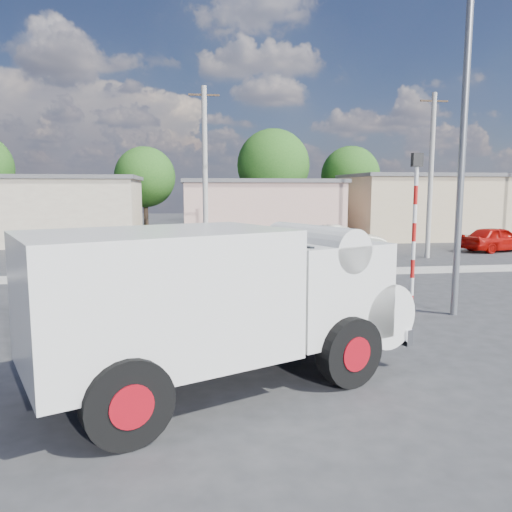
{
  "coord_description": "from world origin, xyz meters",
  "views": [
    {
      "loc": [
        -2.93,
        -11.22,
        3.41
      ],
      "look_at": [
        -0.73,
        4.31,
        1.3
      ],
      "focal_mm": 35.0,
      "sensor_mm": 36.0,
      "label": 1
    }
  ],
  "objects": [
    {
      "name": "building_row",
      "position": [
        1.1,
        22.0,
        2.13
      ],
      "size": [
        37.8,
        7.3,
        4.44
      ],
      "color": "#BFAC90",
      "rests_on": "ground"
    },
    {
      "name": "car_cream",
      "position": [
        5.03,
        13.64,
        0.77
      ],
      "size": [
        4.92,
        2.62,
        1.54
      ],
      "primitive_type": "imported",
      "rotation": [
        0.0,
        0.0,
        1.35
      ],
      "color": "beige",
      "rests_on": "ground"
    },
    {
      "name": "ground_plane",
      "position": [
        0.0,
        0.0,
        0.0
      ],
      "size": [
        120.0,
        120.0,
        0.0
      ],
      "primitive_type": "plane",
      "color": "#2B2B2E",
      "rests_on": "ground"
    },
    {
      "name": "cyclist",
      "position": [
        0.74,
        2.68,
        0.78
      ],
      "size": [
        0.53,
        0.66,
        1.57
      ],
      "primitive_type": "imported",
      "rotation": [
        0.0,
        0.0,
        1.27
      ],
      "color": "silver",
      "rests_on": "ground"
    },
    {
      "name": "utility_poles",
      "position": [
        3.25,
        12.0,
        4.07
      ],
      "size": [
        35.4,
        0.24,
        8.0
      ],
      "color": "#99968E",
      "rests_on": "ground"
    },
    {
      "name": "tree_row",
      "position": [
        -2.27,
        28.62,
        4.83
      ],
      "size": [
        34.13,
        7.32,
        8.1
      ],
      "color": "#38281E",
      "rests_on": "ground"
    },
    {
      "name": "bicycle",
      "position": [
        0.74,
        2.68,
        0.49
      ],
      "size": [
        1.99,
        1.18,
        0.99
      ],
      "primitive_type": "imported",
      "rotation": [
        0.0,
        0.0,
        1.27
      ],
      "color": "black",
      "rests_on": "ground"
    },
    {
      "name": "truck",
      "position": [
        -2.21,
        -2.81,
        1.54
      ],
      "size": [
        7.1,
        4.9,
        2.77
      ],
      "rotation": [
        0.0,
        0.0,
        0.42
      ],
      "color": "black",
      "rests_on": "ground"
    },
    {
      "name": "median",
      "position": [
        0.0,
        8.0,
        0.08
      ],
      "size": [
        40.0,
        0.8,
        0.16
      ],
      "primitive_type": "cube",
      "color": "#99968E",
      "rests_on": "ground"
    },
    {
      "name": "traffic_pole",
      "position": [
        3.2,
        1.5,
        2.59
      ],
      "size": [
        0.28,
        0.18,
        4.36
      ],
      "color": "red",
      "rests_on": "ground"
    },
    {
      "name": "car_red",
      "position": [
        13.99,
        13.89,
        0.69
      ],
      "size": [
        4.29,
        2.5,
        1.37
      ],
      "primitive_type": "imported",
      "rotation": [
        0.0,
        0.0,
        1.8
      ],
      "color": "#AB0B06",
      "rests_on": "ground"
    },
    {
      "name": "streetlight",
      "position": [
        4.14,
        1.2,
        4.96
      ],
      "size": [
        2.34,
        0.22,
        9.0
      ],
      "color": "slate",
      "rests_on": "ground"
    }
  ]
}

